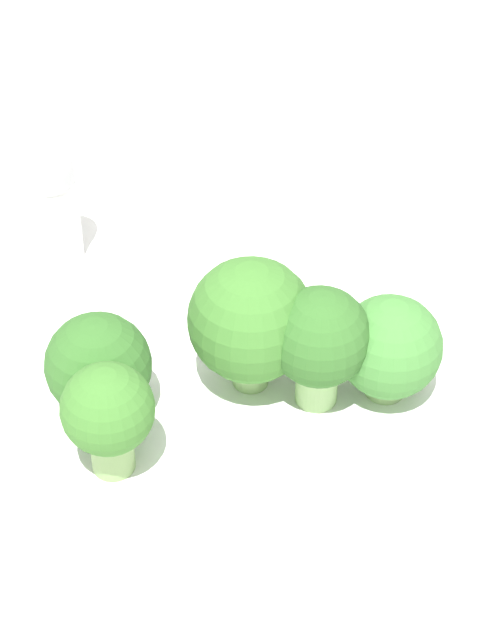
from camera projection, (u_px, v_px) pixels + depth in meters
ground_plane at (240, 457)px, 0.51m from camera, size 3.00×3.00×0.00m
bowl at (240, 417)px, 0.49m from camera, size 0.22×0.22×0.05m
broccoli_floret_0 at (257, 318)px, 0.45m from camera, size 0.05×0.05×0.06m
broccoli_floret_1 at (108, 414)px, 0.41m from camera, size 0.04×0.04×0.05m
broccoli_floret_2 at (320, 341)px, 0.44m from camera, size 0.04×0.04×0.06m
broccoli_floret_3 at (98, 366)px, 0.44m from camera, size 0.04×0.04×0.05m
broccoli_floret_4 at (389, 349)px, 0.45m from camera, size 0.04×0.04×0.05m
pepper_shaker at (51, 208)px, 0.60m from camera, size 0.03×0.03×0.07m
almond_crumb_2 at (128, 286)px, 0.60m from camera, size 0.01×0.01×0.01m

